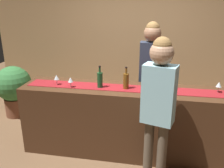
# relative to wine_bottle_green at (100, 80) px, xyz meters

# --- Properties ---
(ground_plane) EXTENTS (10.00, 10.00, 0.00)m
(ground_plane) POSITION_rel_wine_bottle_green_xyz_m (0.31, 0.03, -1.09)
(ground_plane) COLOR brown
(back_wall) EXTENTS (6.00, 0.12, 2.90)m
(back_wall) POSITION_rel_wine_bottle_green_xyz_m (0.31, 1.93, 0.36)
(back_wall) COLOR tan
(back_wall) RESTS_ON ground
(bar_counter) EXTENTS (2.78, 0.60, 0.98)m
(bar_counter) POSITION_rel_wine_bottle_green_xyz_m (0.31, 0.03, -0.60)
(bar_counter) COLOR #472B19
(bar_counter) RESTS_ON ground
(counter_runner_cloth) EXTENTS (2.64, 0.28, 0.01)m
(counter_runner_cloth) POSITION_rel_wine_bottle_green_xyz_m (0.31, 0.03, -0.11)
(counter_runner_cloth) COLOR maroon
(counter_runner_cloth) RESTS_ON bar_counter
(wine_bottle_green) EXTENTS (0.07, 0.07, 0.30)m
(wine_bottle_green) POSITION_rel_wine_bottle_green_xyz_m (0.00, 0.00, 0.00)
(wine_bottle_green) COLOR #194723
(wine_bottle_green) RESTS_ON bar_counter
(wine_bottle_amber) EXTENTS (0.07, 0.07, 0.30)m
(wine_bottle_amber) POSITION_rel_wine_bottle_green_xyz_m (0.35, 0.01, 0.00)
(wine_bottle_amber) COLOR brown
(wine_bottle_amber) RESTS_ON bar_counter
(wine_bottle_clear) EXTENTS (0.07, 0.07, 0.30)m
(wine_bottle_clear) POSITION_rel_wine_bottle_green_xyz_m (0.87, 0.05, 0.00)
(wine_bottle_clear) COLOR #B2C6C1
(wine_bottle_clear) RESTS_ON bar_counter
(wine_glass_near_customer) EXTENTS (0.07, 0.07, 0.14)m
(wine_glass_near_customer) POSITION_rel_wine_bottle_green_xyz_m (-0.61, -0.00, -0.01)
(wine_glass_near_customer) COLOR silver
(wine_glass_near_customer) RESTS_ON bar_counter
(wine_glass_mid_counter) EXTENTS (0.07, 0.07, 0.14)m
(wine_glass_mid_counter) POSITION_rel_wine_bottle_green_xyz_m (1.52, 0.08, -0.01)
(wine_glass_mid_counter) COLOR silver
(wine_glass_mid_counter) RESTS_ON bar_counter
(wine_glass_far_end) EXTENTS (0.07, 0.07, 0.14)m
(wine_glass_far_end) POSITION_rel_wine_bottle_green_xyz_m (-0.39, -0.07, -0.01)
(wine_glass_far_end) COLOR silver
(wine_glass_far_end) RESTS_ON bar_counter
(bartender) EXTENTS (0.34, 0.25, 1.81)m
(bartender) POSITION_rel_wine_bottle_green_xyz_m (0.65, 0.61, 0.05)
(bartender) COLOR #26262B
(bartender) RESTS_ON ground
(customer_sipping) EXTENTS (0.38, 0.29, 1.75)m
(customer_sipping) POSITION_rel_wine_bottle_green_xyz_m (0.77, -0.55, 0.00)
(customer_sipping) COLOR brown
(customer_sipping) RESTS_ON ground
(potted_plant_tall) EXTENTS (0.66, 0.66, 0.96)m
(potted_plant_tall) POSITION_rel_wine_bottle_green_xyz_m (-1.85, 0.84, -0.53)
(potted_plant_tall) COLOR brown
(potted_plant_tall) RESTS_ON ground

